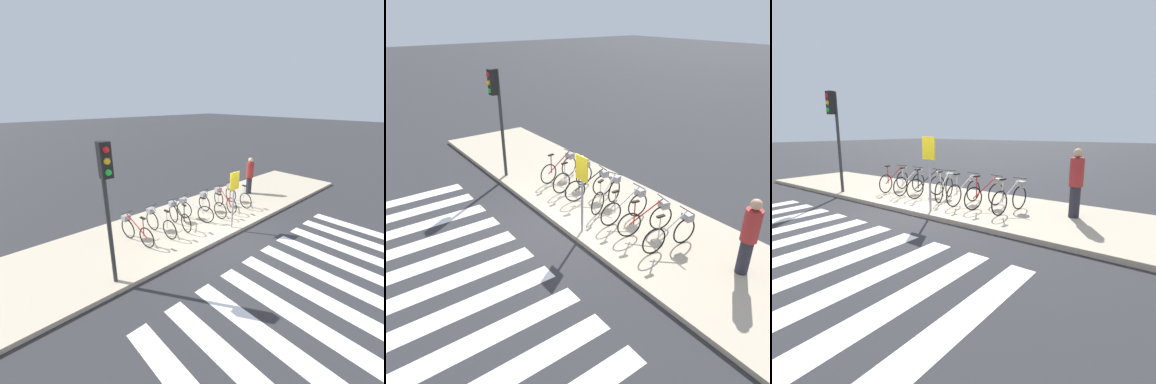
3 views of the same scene
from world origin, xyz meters
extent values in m
plane|color=#2D2D30|center=(0.00, 0.00, 0.00)|extent=(120.00, 120.00, 0.00)
cube|color=#B7A88E|center=(0.00, 1.74, 0.06)|extent=(17.14, 3.47, 0.12)
torus|color=black|center=(-2.33, 1.15, 0.45)|extent=(0.14, 0.65, 0.65)
torus|color=black|center=(-2.47, 2.04, 0.45)|extent=(0.14, 0.65, 0.65)
cylinder|color=red|center=(-2.40, 1.59, 0.71)|extent=(0.17, 0.91, 0.55)
cylinder|color=red|center=(-2.35, 1.27, 0.74)|extent=(0.04, 0.04, 0.59)
cube|color=black|center=(-2.35, 1.27, 1.05)|extent=(0.10, 0.21, 0.04)
cylinder|color=#262626|center=(-2.47, 2.04, 1.00)|extent=(0.46, 0.10, 0.02)
cube|color=gray|center=(-2.48, 2.09, 0.82)|extent=(0.27, 0.24, 0.18)
torus|color=black|center=(-1.51, 1.09, 0.45)|extent=(0.08, 0.66, 0.65)
torus|color=black|center=(-1.58, 1.99, 0.45)|extent=(0.08, 0.66, 0.65)
cylinder|color=beige|center=(-1.55, 1.54, 0.71)|extent=(0.10, 0.91, 0.55)
cylinder|color=beige|center=(-1.52, 1.22, 0.74)|extent=(0.03, 0.03, 0.59)
cube|color=black|center=(-1.52, 1.22, 1.05)|extent=(0.08, 0.20, 0.04)
cylinder|color=#262626|center=(-1.58, 1.99, 1.00)|extent=(0.46, 0.06, 0.02)
cube|color=gray|center=(-1.58, 2.04, 0.82)|extent=(0.25, 0.22, 0.18)
torus|color=black|center=(-0.83, 1.10, 0.45)|extent=(0.15, 0.65, 0.65)
torus|color=black|center=(-0.67, 1.98, 0.45)|extent=(0.15, 0.65, 0.65)
cylinder|color=black|center=(-0.75, 1.54, 0.71)|extent=(0.19, 0.90, 0.55)
cylinder|color=black|center=(-0.80, 1.22, 0.74)|extent=(0.04, 0.04, 0.59)
cube|color=black|center=(-0.80, 1.22, 1.05)|extent=(0.10, 0.21, 0.04)
cylinder|color=#262626|center=(-0.67, 1.98, 1.00)|extent=(0.46, 0.10, 0.02)
cube|color=gray|center=(-0.66, 2.03, 0.82)|extent=(0.27, 0.24, 0.18)
torus|color=black|center=(0.15, 1.15, 0.45)|extent=(0.25, 0.63, 0.65)
torus|color=black|center=(-0.15, 2.00, 0.45)|extent=(0.25, 0.63, 0.65)
cylinder|color=silver|center=(0.00, 1.57, 0.71)|extent=(0.34, 0.87, 0.55)
cylinder|color=silver|center=(0.10, 1.27, 0.74)|extent=(0.04, 0.04, 0.59)
cube|color=black|center=(0.10, 1.27, 1.05)|extent=(0.13, 0.21, 0.04)
cylinder|color=#262626|center=(-0.15, 2.00, 1.00)|extent=(0.44, 0.18, 0.02)
cube|color=gray|center=(-0.17, 2.04, 0.82)|extent=(0.29, 0.27, 0.18)
torus|color=black|center=(0.81, 1.05, 0.45)|extent=(0.07, 0.66, 0.65)
torus|color=black|center=(0.85, 1.94, 0.45)|extent=(0.07, 0.66, 0.65)
cylinder|color=beige|center=(0.83, 1.50, 0.71)|extent=(0.08, 0.91, 0.55)
cylinder|color=beige|center=(0.81, 1.17, 0.74)|extent=(0.03, 0.03, 0.59)
cube|color=black|center=(0.81, 1.17, 1.05)|extent=(0.08, 0.20, 0.04)
cylinder|color=#262626|center=(0.85, 1.94, 1.00)|extent=(0.46, 0.05, 0.02)
cube|color=gray|center=(0.85, 1.99, 0.82)|extent=(0.25, 0.21, 0.18)
torus|color=black|center=(1.46, 1.06, 0.45)|extent=(0.19, 0.64, 0.65)
torus|color=black|center=(1.68, 1.93, 0.45)|extent=(0.19, 0.64, 0.65)
cylinder|color=red|center=(1.57, 1.50, 0.71)|extent=(0.25, 0.89, 0.55)
cylinder|color=red|center=(1.49, 1.18, 0.74)|extent=(0.04, 0.04, 0.59)
cube|color=black|center=(1.49, 1.18, 1.05)|extent=(0.12, 0.21, 0.04)
cylinder|color=#262626|center=(1.68, 1.93, 1.00)|extent=(0.45, 0.13, 0.02)
cube|color=gray|center=(1.69, 1.98, 0.82)|extent=(0.28, 0.25, 0.18)
torus|color=black|center=(2.31, 1.02, 0.45)|extent=(0.12, 0.65, 0.65)
torus|color=black|center=(2.43, 1.91, 0.45)|extent=(0.12, 0.65, 0.65)
cylinder|color=beige|center=(2.37, 1.47, 0.71)|extent=(0.15, 0.91, 0.55)
cylinder|color=beige|center=(2.33, 1.15, 0.74)|extent=(0.04, 0.04, 0.59)
cube|color=black|center=(2.33, 1.15, 1.05)|extent=(0.10, 0.21, 0.04)
cylinder|color=#262626|center=(2.43, 1.91, 1.00)|extent=(0.46, 0.08, 0.02)
cube|color=gray|center=(2.44, 1.96, 0.82)|extent=(0.26, 0.23, 0.18)
cylinder|color=#23232D|center=(3.89, 2.04, 0.52)|extent=(0.26, 0.26, 0.79)
cylinder|color=maroon|center=(3.89, 2.04, 1.26)|extent=(0.34, 0.34, 0.70)
sphere|color=tan|center=(3.89, 2.04, 1.73)|extent=(0.23, 0.23, 0.23)
cylinder|color=#2D2D2D|center=(-3.75, 0.35, 1.84)|extent=(0.10, 0.10, 3.44)
cube|color=black|center=(-3.75, 0.17, 3.18)|extent=(0.24, 0.20, 0.75)
sphere|color=red|center=(-3.75, 0.07, 3.41)|extent=(0.14, 0.14, 0.14)
sphere|color=gold|center=(-3.75, 0.07, 3.18)|extent=(0.14, 0.14, 0.14)
sphere|color=green|center=(-3.75, 0.07, 2.95)|extent=(0.14, 0.14, 0.14)
cylinder|color=#99999E|center=(0.59, 0.30, 1.12)|extent=(0.06, 0.06, 2.00)
cube|color=yellow|center=(0.59, 0.28, 1.82)|extent=(0.44, 0.03, 0.60)
camera|label=1|loc=(-5.81, -4.79, 4.32)|focal=24.00mm
camera|label=2|loc=(7.01, -4.51, 5.11)|focal=35.00mm
camera|label=3|loc=(6.04, -5.47, 2.26)|focal=28.00mm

